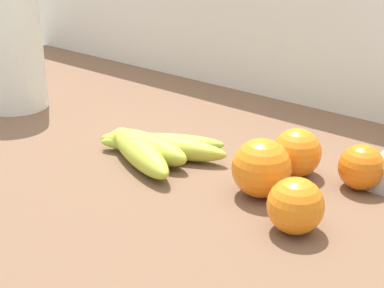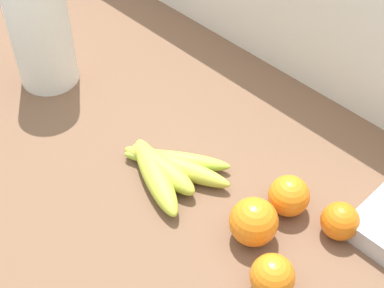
{
  "view_description": "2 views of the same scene",
  "coord_description": "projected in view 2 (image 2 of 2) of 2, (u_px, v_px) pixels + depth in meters",
  "views": [
    {
      "loc": [
        0.52,
        -0.58,
        1.26
      ],
      "look_at": [
        0.03,
        0.0,
        0.94
      ],
      "focal_mm": 52.48,
      "sensor_mm": 36.0,
      "label": 1
    },
    {
      "loc": [
        0.47,
        -0.45,
        1.68
      ],
      "look_at": [
        -0.02,
        0.03,
        0.97
      ],
      "focal_mm": 53.43,
      "sensor_mm": 36.0,
      "label": 2
    }
  ],
  "objects": [
    {
      "name": "wall_back",
      "position": [
        307.0,
        163.0,
        1.4
      ],
      "size": [
        2.09,
        0.06,
        1.3
      ],
      "primitive_type": "cube",
      "color": "silver",
      "rests_on": "ground"
    },
    {
      "name": "banana_bunch",
      "position": [
        166.0,
        169.0,
        1.02
      ],
      "size": [
        0.21,
        0.18,
        0.04
      ],
      "color": "#BBCC3F",
      "rests_on": "counter"
    },
    {
      "name": "orange_back_right",
      "position": [
        289.0,
        196.0,
        0.96
      ],
      "size": [
        0.07,
        0.07,
        0.07
      ],
      "primitive_type": "sphere",
      "color": "orange",
      "rests_on": "counter"
    },
    {
      "name": "orange_right",
      "position": [
        254.0,
        222.0,
        0.92
      ],
      "size": [
        0.08,
        0.08,
        0.08
      ],
      "primitive_type": "sphere",
      "color": "orange",
      "rests_on": "counter"
    },
    {
      "name": "orange_far_right",
      "position": [
        272.0,
        276.0,
        0.85
      ],
      "size": [
        0.07,
        0.07,
        0.07
      ],
      "primitive_type": "sphere",
      "color": "orange",
      "rests_on": "counter"
    },
    {
      "name": "orange_center",
      "position": [
        340.0,
        221.0,
        0.93
      ],
      "size": [
        0.06,
        0.06,
        0.06
      ],
      "primitive_type": "sphere",
      "color": "orange",
      "rests_on": "counter"
    },
    {
      "name": "paper_towel_roll",
      "position": [
        39.0,
        24.0,
        1.13
      ],
      "size": [
        0.12,
        0.12,
        0.31
      ],
      "color": "white",
      "rests_on": "counter"
    }
  ]
}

